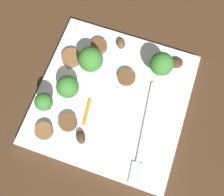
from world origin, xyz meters
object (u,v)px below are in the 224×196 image
plate (112,99)px  broccoli_floret_1 (161,64)px  broccoli_floret_2 (68,87)px  sausage_slice_3 (44,131)px  fork (142,138)px  sausage_slice_4 (127,77)px  broccoli_floret_0 (91,59)px  mushroom_0 (121,43)px  mushroom_2 (177,63)px  sausage_slice_1 (99,46)px  sausage_slice_0 (71,58)px  sausage_slice_2 (68,122)px  pepper_strip_1 (87,112)px  broccoli_floret_3 (44,102)px  mushroom_1 (81,137)px

plate → broccoli_floret_1: size_ratio=4.46×
broccoli_floret_2 → sausage_slice_3: bearing=-10.0°
fork → sausage_slice_3: 0.17m
sausage_slice_4 → plate: bearing=-15.5°
broccoli_floret_0 → mushroom_0: 0.08m
broccoli_floret_1 → plate: bearing=-41.1°
mushroom_2 → broccoli_floret_0: bearing=-67.6°
sausage_slice_3 → sausage_slice_1: bearing=169.9°
fork → sausage_slice_1: (-0.14, -0.13, 0.00)m
sausage_slice_4 → sausage_slice_3: bearing=-35.9°
sausage_slice_0 → sausage_slice_2: (0.12, 0.04, -0.00)m
plate → sausage_slice_1: sausage_slice_1 is taller
sausage_slice_1 → sausage_slice_4: (0.04, 0.07, -0.00)m
pepper_strip_1 → sausage_slice_4: bearing=151.9°
broccoli_floret_2 → pepper_strip_1: 0.06m
broccoli_floret_2 → pepper_strip_1: broccoli_floret_2 is taller
sausage_slice_0 → broccoli_floret_3: bearing=-2.6°
sausage_slice_3 → mushroom_0: 0.21m
broccoli_floret_3 → mushroom_0: (-0.16, 0.08, -0.03)m
broccoli_floret_0 → mushroom_0: size_ratio=2.57×
broccoli_floret_0 → sausage_slice_2: size_ratio=1.86×
mushroom_0 → sausage_slice_3: bearing=-19.0°
broccoli_floret_2 → sausage_slice_4: (-0.06, 0.09, -0.02)m
broccoli_floret_1 → sausage_slice_4: broccoli_floret_1 is taller
mushroom_2 → fork: bearing=-7.1°
sausage_slice_2 → sausage_slice_4: same height
mushroom_0 → mushroom_2: 0.11m
fork → sausage_slice_1: sausage_slice_1 is taller
mushroom_1 → mushroom_2: mushroom_1 is taller
sausage_slice_4 → broccoli_floret_0: bearing=-88.3°
plate → mushroom_2: 0.14m
broccoli_floret_0 → broccoli_floret_2: 0.06m
mushroom_0 → mushroom_1: 0.19m
sausage_slice_1 → mushroom_1: bearing=9.9°
sausage_slice_0 → mushroom_1: size_ratio=1.56×
sausage_slice_3 → mushroom_2: bearing=137.7°
fork → broccoli_floret_2: bearing=-110.4°
fork → broccoli_floret_3: size_ratio=3.65×
sausage_slice_1 → pepper_strip_1: sausage_slice_1 is taller
pepper_strip_1 → mushroom_0: bearing=174.7°
sausage_slice_0 → mushroom_2: sausage_slice_0 is taller
sausage_slice_3 → fork: bearing=105.1°
mushroom_0 → pepper_strip_1: 0.15m
sausage_slice_2 → sausage_slice_3: (0.03, -0.03, 0.00)m
broccoli_floret_0 → sausage_slice_2: 0.12m
broccoli_floret_2 → mushroom_0: size_ratio=2.12×
sausage_slice_2 → mushroom_0: (-0.18, 0.04, 0.00)m
sausage_slice_2 → mushroom_2: sausage_slice_2 is taller
plate → broccoli_floret_1: (-0.07, 0.06, 0.05)m
broccoli_floret_2 → mushroom_0: (-0.12, 0.06, -0.02)m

